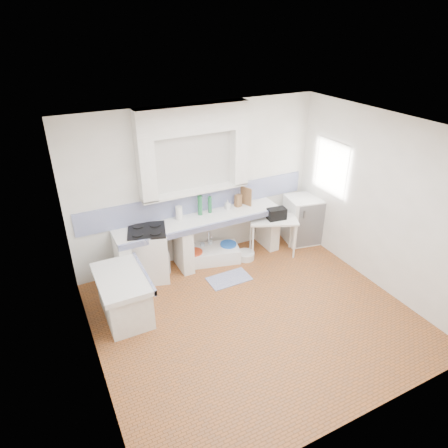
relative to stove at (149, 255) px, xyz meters
name	(u,v)px	position (x,y,z in m)	size (l,w,h in m)	color
floor	(254,316)	(1.06, -1.70, -0.44)	(4.50, 4.50, 0.00)	#9B5526
ceiling	(262,132)	(1.06, -1.70, 2.36)	(4.50, 4.50, 0.00)	white
wall_back	(198,185)	(1.06, 0.30, 0.96)	(4.50, 4.50, 0.00)	white
wall_front	(367,328)	(1.06, -3.70, 0.96)	(4.50, 4.50, 0.00)	white
wall_left	(85,280)	(-1.19, -1.70, 0.96)	(4.50, 4.50, 0.00)	white
wall_right	(381,203)	(3.31, -1.70, 0.96)	(4.50, 4.50, 0.00)	white
alcove_mass	(193,119)	(0.96, 0.18, 2.13)	(1.90, 0.25, 0.45)	white
window_frame	(339,167)	(3.49, -0.50, 1.16)	(0.35, 0.86, 1.06)	#351C11
lace_valance	(335,147)	(3.34, -0.50, 1.54)	(0.01, 0.84, 0.24)	white
counter_slab	(201,221)	(0.96, 0.00, 0.42)	(3.00, 0.60, 0.08)	white
counter_lip	(207,228)	(0.96, -0.28, 0.42)	(3.00, 0.04, 0.10)	navy
counter_pier_left	(124,263)	(-0.44, 0.00, -0.03)	(0.20, 0.55, 0.82)	white
counter_pier_mid	(183,248)	(0.61, 0.00, -0.03)	(0.20, 0.55, 0.82)	white
counter_pier_right	(268,226)	(2.36, 0.00, -0.03)	(0.20, 0.55, 0.82)	white
peninsula_top	(122,279)	(-0.64, -0.80, 0.22)	(0.70, 1.10, 0.08)	white
peninsula_base	(124,298)	(-0.64, -0.80, -0.13)	(0.60, 1.00, 0.62)	white
peninsula_lip	(144,273)	(-0.31, -0.80, 0.22)	(0.04, 1.10, 0.10)	navy
backsplash	(199,201)	(1.06, 0.29, 0.66)	(4.27, 0.03, 0.40)	navy
stove	(149,255)	(0.00, 0.00, 0.00)	(0.63, 0.60, 0.89)	white
sink	(213,255)	(1.18, -0.01, -0.33)	(0.94, 0.51, 0.23)	white
side_table	(272,236)	(2.28, -0.29, -0.08)	(0.87, 0.48, 0.04)	white
fridge	(302,220)	(3.06, -0.14, 0.02)	(0.60, 0.60, 0.93)	white
bucket_red	(195,258)	(0.82, 0.00, -0.30)	(0.30, 0.30, 0.28)	red
bucket_orange	(216,258)	(1.18, -0.14, -0.33)	(0.25, 0.25, 0.24)	#C31502
bucket_blue	(228,250)	(1.49, -0.04, -0.30)	(0.30, 0.30, 0.28)	blue
basin_white	(245,255)	(1.74, -0.24, -0.38)	(0.33, 0.33, 0.13)	white
water_bottle_a	(203,250)	(1.05, 0.15, -0.29)	(0.08, 0.08, 0.31)	silver
water_bottle_b	(210,248)	(1.20, 0.15, -0.29)	(0.08, 0.08, 0.31)	silver
black_bag	(277,214)	(2.33, -0.31, 0.39)	(0.33, 0.19, 0.21)	black
green_bottle_a	(200,205)	(1.02, 0.15, 0.64)	(0.08, 0.08, 0.36)	#1F693A
green_bottle_b	(210,205)	(1.21, 0.15, 0.61)	(0.07, 0.07, 0.31)	#1F693A
knife_block	(238,201)	(1.78, 0.15, 0.57)	(0.11, 0.09, 0.23)	brown
cutting_board	(246,196)	(1.95, 0.15, 0.63)	(0.02, 0.25, 0.34)	brown
paper_towel	(179,213)	(0.63, 0.15, 0.58)	(0.12, 0.12, 0.24)	white
soap_bottle	(227,205)	(1.56, 0.13, 0.55)	(0.08, 0.08, 0.18)	white
rug	(229,279)	(1.17, -0.68, -0.44)	(0.72, 0.41, 0.01)	#3B3F85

